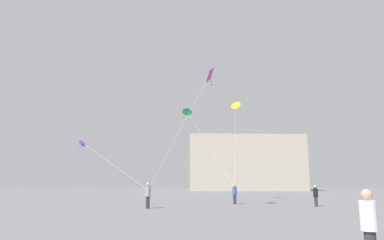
% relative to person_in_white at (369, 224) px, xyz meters
% --- Properties ---
extents(person_in_white, '(0.36, 0.36, 1.64)m').
position_rel_person_in_white_xyz_m(person_in_white, '(0.00, 0.00, 0.00)').
color(person_in_white, '#2D2D33').
rests_on(person_in_white, ground_plane).
extents(person_in_grey, '(0.40, 0.40, 1.84)m').
position_rel_person_in_white_xyz_m(person_in_grey, '(-6.02, 18.52, 0.11)').
color(person_in_grey, '#2D2D33').
rests_on(person_in_grey, ground_plane).
extents(person_in_black, '(0.35, 0.35, 1.62)m').
position_rel_person_in_white_xyz_m(person_in_black, '(6.83, 20.09, -0.01)').
color(person_in_black, '#2D2D33').
rests_on(person_in_black, ground_plane).
extents(person_in_blue, '(0.38, 0.38, 1.73)m').
position_rel_person_in_white_xyz_m(person_in_blue, '(1.10, 23.61, 0.05)').
color(person_in_blue, '#2D2D33').
rests_on(person_in_blue, ground_plane).
extents(kite_violet_diamond, '(7.00, 7.70, 4.48)m').
position_rel_person_in_white_xyz_m(kite_violet_diamond, '(-12.47, 25.60, 4.43)').
color(kite_violet_diamond, purple).
extents(kite_magenta_delta, '(4.82, 1.62, 8.96)m').
position_rel_person_in_white_xyz_m(kite_magenta_delta, '(-1.62, 18.14, 8.78)').
color(kite_magenta_delta, '#D12899').
extents(kite_emerald_diamond, '(4.40, 10.05, 9.09)m').
position_rel_person_in_white_xyz_m(kite_emerald_diamond, '(-2.61, 32.97, 9.01)').
color(kite_emerald_diamond, green).
extents(kite_amber_diamond, '(2.22, 7.91, 9.55)m').
position_rel_person_in_white_xyz_m(kite_amber_diamond, '(2.64, 30.84, 9.37)').
color(kite_amber_diamond, yellow).
extents(building_left_hall, '(28.42, 14.33, 13.47)m').
position_rel_person_in_white_xyz_m(building_left_hall, '(14.02, 83.04, 5.84)').
color(building_left_hall, '#B2A893').
rests_on(building_left_hall, ground_plane).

